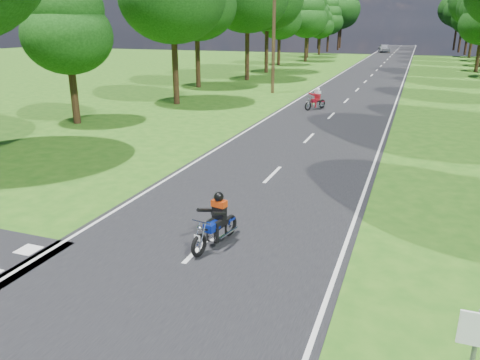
% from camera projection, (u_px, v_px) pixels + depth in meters
% --- Properties ---
extents(ground, '(160.00, 160.00, 0.00)m').
position_uv_depth(ground, '(162.00, 286.00, 9.69)').
color(ground, '#255A14').
rests_on(ground, ground).
extents(main_road, '(7.00, 140.00, 0.02)m').
position_uv_depth(main_road, '(377.00, 70.00, 54.09)').
color(main_road, black).
rests_on(main_road, ground).
extents(road_markings, '(7.40, 140.00, 0.01)m').
position_uv_depth(road_markings, '(374.00, 72.00, 52.47)').
color(road_markings, silver).
rests_on(road_markings, main_road).
extents(telegraph_pole, '(1.20, 0.26, 8.00)m').
position_uv_depth(telegraph_pole, '(274.00, 39.00, 35.25)').
color(telegraph_pole, '#382616').
rests_on(telegraph_pole, ground).
extents(road_sign, '(0.45, 0.07, 2.00)m').
position_uv_depth(road_sign, '(473.00, 358.00, 5.65)').
color(road_sign, slate).
rests_on(road_sign, ground).
extents(rider_near_blue, '(0.83, 1.67, 1.33)m').
position_uv_depth(rider_near_blue, '(215.00, 220.00, 11.24)').
color(rider_near_blue, '#0D2394').
rests_on(rider_near_blue, main_road).
extents(rider_far_red, '(1.25, 1.69, 1.35)m').
position_uv_depth(rider_far_red, '(315.00, 99.00, 29.27)').
color(rider_far_red, maroon).
rests_on(rider_far_red, main_road).
extents(distant_car, '(2.73, 4.81, 1.54)m').
position_uv_depth(distant_car, '(384.00, 48.00, 86.48)').
color(distant_car, '#AAACB1').
rests_on(distant_car, main_road).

